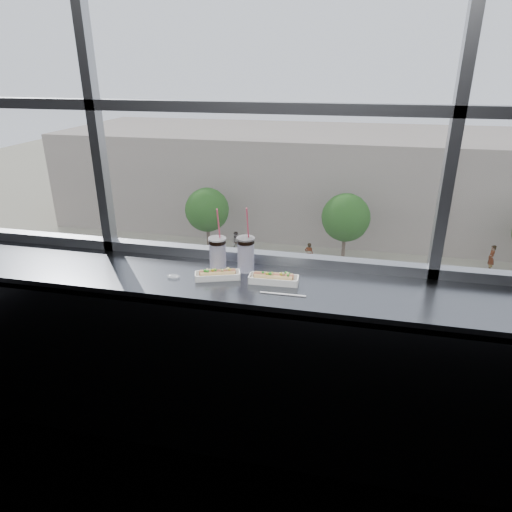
% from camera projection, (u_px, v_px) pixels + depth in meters
% --- Properties ---
extents(wall_back_lower, '(6.00, 0.00, 6.00)m').
position_uv_depth(wall_back_lower, '(260.00, 338.00, 3.01)').
color(wall_back_lower, black).
rests_on(wall_back_lower, ground).
extents(window_glass, '(6.00, 0.00, 6.00)m').
position_uv_depth(window_glass, '(262.00, 46.00, 2.35)').
color(window_glass, silver).
rests_on(window_glass, ground).
extents(window_mullions, '(6.00, 0.08, 2.40)m').
position_uv_depth(window_mullions, '(261.00, 46.00, 2.33)').
color(window_mullions, gray).
rests_on(window_mullions, ground).
extents(counter, '(6.00, 0.55, 0.06)m').
position_uv_depth(counter, '(250.00, 285.00, 2.56)').
color(counter, slate).
rests_on(counter, ground).
extents(counter_fascia, '(6.00, 0.04, 1.04)m').
position_uv_depth(counter_fascia, '(240.00, 389.00, 2.53)').
color(counter_fascia, slate).
rests_on(counter_fascia, ground).
extents(hotdog_tray_left, '(0.27, 0.16, 0.06)m').
position_uv_depth(hotdog_tray_left, '(218.00, 274.00, 2.56)').
color(hotdog_tray_left, white).
rests_on(hotdog_tray_left, counter).
extents(hotdog_tray_right, '(0.28, 0.10, 0.07)m').
position_uv_depth(hotdog_tray_right, '(274.00, 278.00, 2.51)').
color(hotdog_tray_right, white).
rests_on(hotdog_tray_right, counter).
extents(soda_cup_left, '(0.10, 0.10, 0.38)m').
position_uv_depth(soda_cup_left, '(218.00, 252.00, 2.63)').
color(soda_cup_left, white).
rests_on(soda_cup_left, counter).
extents(soda_cup_right, '(0.11, 0.11, 0.39)m').
position_uv_depth(soda_cup_right, '(246.00, 252.00, 2.63)').
color(soda_cup_right, white).
rests_on(soda_cup_right, counter).
extents(loose_straw, '(0.24, 0.01, 0.01)m').
position_uv_depth(loose_straw, '(283.00, 294.00, 2.38)').
color(loose_straw, white).
rests_on(loose_straw, counter).
extents(wrapper, '(0.09, 0.06, 0.02)m').
position_uv_depth(wrapper, '(173.00, 276.00, 2.57)').
color(wrapper, silver).
rests_on(wrapper, counter).
extents(plaza_ground, '(120.00, 120.00, 0.00)m').
position_uv_depth(plaza_ground, '(349.00, 205.00, 46.63)').
color(plaza_ground, gray).
rests_on(plaza_ground, ground).
extents(street_asphalt, '(80.00, 10.00, 0.06)m').
position_uv_depth(street_asphalt, '(334.00, 321.00, 25.46)').
color(street_asphalt, black).
rests_on(street_asphalt, plaza_ground).
extents(far_sidewalk, '(80.00, 6.00, 0.04)m').
position_uv_depth(far_sidewalk, '(341.00, 264.00, 32.67)').
color(far_sidewalk, gray).
rests_on(far_sidewalk, plaza_ground).
extents(far_building, '(50.00, 14.00, 8.00)m').
position_uv_depth(far_building, '(350.00, 179.00, 40.13)').
color(far_building, gray).
rests_on(far_building, plaza_ground).
extents(car_far_a, '(2.58, 5.88, 1.94)m').
position_uv_depth(car_far_a, '(191.00, 261.00, 30.66)').
color(car_far_a, black).
rests_on(car_far_a, street_asphalt).
extents(car_near_c, '(2.96, 6.51, 2.13)m').
position_uv_depth(car_near_c, '(358.00, 347.00, 21.19)').
color(car_near_c, '#A30029').
rests_on(car_near_c, street_asphalt).
extents(car_near_a, '(3.06, 6.08, 1.95)m').
position_uv_depth(car_near_a, '(99.00, 317.00, 23.89)').
color(car_near_a, silver).
rests_on(car_near_a, street_asphalt).
extents(car_near_b, '(2.84, 6.57, 2.17)m').
position_uv_depth(car_near_b, '(222.00, 330.00, 22.50)').
color(car_near_b, black).
rests_on(car_near_b, street_asphalt).
extents(pedestrian_b, '(0.88, 0.66, 1.97)m').
position_uv_depth(pedestrian_b, '(309.00, 252.00, 32.28)').
color(pedestrian_b, '#66605B').
rests_on(pedestrian_b, far_sidewalk).
extents(pedestrian_a, '(0.88, 0.66, 1.98)m').
position_uv_depth(pedestrian_a, '(236.00, 240.00, 34.35)').
color(pedestrian_a, '#66605B').
rests_on(pedestrian_a, far_sidewalk).
extents(pedestrian_d, '(0.75, 1.01, 2.26)m').
position_uv_depth(pedestrian_d, '(492.00, 256.00, 31.20)').
color(pedestrian_d, '#66605B').
rests_on(pedestrian_d, far_sidewalk).
extents(tree_left, '(3.24, 3.24, 5.06)m').
position_uv_depth(tree_left, '(207.00, 210.00, 33.35)').
color(tree_left, '#47382B').
rests_on(tree_left, far_sidewalk).
extents(tree_center, '(3.35, 3.35, 5.23)m').
position_uv_depth(tree_center, '(346.00, 218.00, 31.30)').
color(tree_center, '#47382B').
rests_on(tree_center, far_sidewalk).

